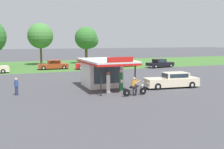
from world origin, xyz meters
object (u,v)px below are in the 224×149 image
featured_classic_sedan (172,81)px  bystander_standing_back_lot (16,86)px  gas_pump_nearside (108,83)px  parked_car_second_row_spare (53,65)px  parked_car_back_row_centre_right (91,65)px  motorcycle_with_rider (135,88)px  parked_car_back_row_centre (160,64)px  bystander_leaning_by_kiosk (116,70)px  gas_pump_offside (121,82)px  parked_car_back_row_far_right (125,63)px

featured_classic_sedan → bystander_standing_back_lot: 14.63m
gas_pump_nearside → bystander_standing_back_lot: 7.90m
parked_car_second_row_spare → parked_car_back_row_centre_right: parked_car_back_row_centre_right is taller
bystander_standing_back_lot → motorcycle_with_rider: bearing=-22.6°
parked_car_back_row_centre → bystander_leaning_by_kiosk: 14.65m
parked_car_back_row_centre_right → gas_pump_offside: bearing=-98.9°
bystander_standing_back_lot → gas_pump_nearside: bearing=-15.2°
gas_pump_offside → bystander_standing_back_lot: (-8.86, 2.07, -0.16)m
featured_classic_sedan → bystander_leaning_by_kiosk: (-2.28, 9.22, 0.14)m
parked_car_second_row_spare → parked_car_back_row_far_right: parked_car_second_row_spare is taller
gas_pump_offside → parked_car_back_row_centre_right: 19.93m
parked_car_back_row_centre → bystander_leaning_by_kiosk: bystander_leaning_by_kiosk is taller
gas_pump_nearside → featured_classic_sedan: bearing=1.7°
gas_pump_offside → parked_car_back_row_centre: (15.45, 17.73, -0.27)m
featured_classic_sedan → bystander_standing_back_lot: size_ratio=3.83×
parked_car_second_row_spare → bystander_standing_back_lot: bearing=-107.2°
parked_car_back_row_centre_right → bystander_standing_back_lot: size_ratio=3.51×
parked_car_back_row_centre_right → parked_car_back_row_centre: parked_car_back_row_centre_right is taller
bystander_standing_back_lot → bystander_leaning_by_kiosk: 14.28m
gas_pump_offside → bystander_standing_back_lot: gas_pump_offside is taller
featured_classic_sedan → parked_car_second_row_spare: (-8.39, 21.65, -0.02)m
parked_car_back_row_centre → bystander_leaning_by_kiosk: (-12.07, -8.31, 0.17)m
gas_pump_offside → motorcycle_with_rider: size_ratio=0.89×
motorcycle_with_rider → featured_classic_sedan: motorcycle_with_rider is taller
gas_pump_nearside → parked_car_back_row_centre_right: 20.15m
parked_car_back_row_far_right → bystander_leaning_by_kiosk: (-7.02, -12.27, 0.16)m
parked_car_back_row_far_right → parked_car_back_row_centre_right: (-7.30, -2.01, 0.05)m
parked_car_back_row_far_right → parked_car_back_row_centre_right: size_ratio=1.00×
motorcycle_with_rider → parked_car_back_row_centre_right: 21.65m
parked_car_back_row_far_right → parked_car_back_row_centre_right: parked_car_back_row_centre_right is taller
gas_pump_offside → bystander_standing_back_lot: bearing=166.9°
featured_classic_sedan → parked_car_back_row_centre: (9.79, 17.53, -0.03)m
featured_classic_sedan → parked_car_back_row_centre_right: size_ratio=1.09×
parked_car_back_row_far_right → bystander_leaning_by_kiosk: size_ratio=3.33×
gas_pump_offside → parked_car_back_row_far_right: 24.06m
bystander_standing_back_lot → parked_car_back_row_centre_right: bearing=55.9°
parked_car_back_row_centre → bystander_standing_back_lot: (-24.30, -15.66, 0.11)m
parked_car_back_row_centre_right → parked_car_back_row_centre: 12.51m
gas_pump_nearside → bystander_standing_back_lot: bearing=164.8°
parked_car_back_row_centre_right → parked_car_back_row_centre: (12.35, -1.95, -0.06)m
gas_pump_nearside → bystander_leaning_by_kiosk: 10.49m
parked_car_back_row_centre → bystander_leaning_by_kiosk: size_ratio=3.51×
parked_car_back_row_centre → featured_classic_sedan: bearing=-119.2°
parked_car_second_row_spare → parked_car_back_row_centre: (18.17, -4.12, -0.02)m
gas_pump_offside → parked_car_back_row_centre: 23.52m
bystander_standing_back_lot → bystander_leaning_by_kiosk: bearing=31.0°
gas_pump_nearside → bystander_leaning_by_kiosk: size_ratio=1.21×
gas_pump_nearside → motorcycle_with_rider: size_ratio=0.83×
parked_car_second_row_spare → parked_car_back_row_centre_right: (5.82, -2.17, 0.04)m
gas_pump_nearside → parked_car_second_row_spare: bearing=93.9°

